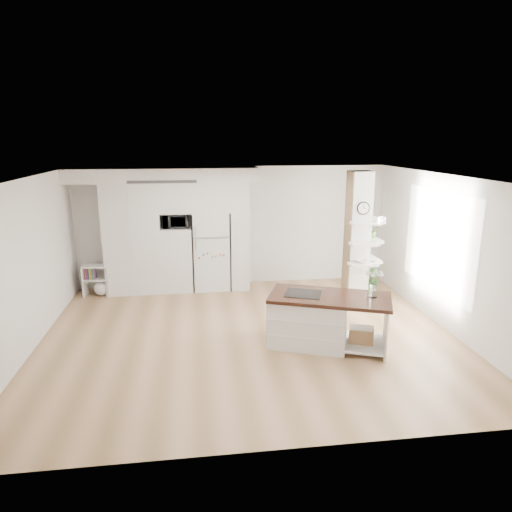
{
  "coord_description": "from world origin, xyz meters",
  "views": [
    {
      "loc": [
        -0.84,
        -7.22,
        3.31
      ],
      "look_at": [
        0.24,
        0.9,
        1.18
      ],
      "focal_mm": 32.0,
      "sensor_mm": 36.0,
      "label": 1
    }
  ],
  "objects": [
    {
      "name": "shelf_plant",
      "position": [
        2.63,
        1.3,
        1.52
      ],
      "size": [
        0.27,
        0.23,
        0.3
      ],
      "primitive_type": "imported",
      "color": "#3A772F",
      "rests_on": "column"
    },
    {
      "name": "room",
      "position": [
        0.0,
        0.0,
        1.86
      ],
      "size": [
        7.04,
        6.04,
        2.72
      ],
      "color": "white",
      "rests_on": "ground"
    },
    {
      "name": "microwave",
      "position": [
        -1.27,
        2.62,
        1.57
      ],
      "size": [
        0.54,
        0.37,
        0.3
      ],
      "primitive_type": "imported",
      "color": "#2D2D2D",
      "rests_on": "cabinet_wall"
    },
    {
      "name": "bookshelf",
      "position": [
        -2.96,
        2.5,
        0.3
      ],
      "size": [
        0.6,
        0.38,
        0.68
      ],
      "rotation": [
        0.0,
        0.0,
        -0.1
      ],
      "color": "silver",
      "rests_on": "floor"
    },
    {
      "name": "cabinet_wall",
      "position": [
        -1.45,
        2.67,
        1.51
      ],
      "size": [
        4.0,
        0.71,
        2.7
      ],
      "color": "silver",
      "rests_on": "floor"
    },
    {
      "name": "floor",
      "position": [
        0.0,
        0.0,
        0.0
      ],
      "size": [
        7.0,
        6.0,
        0.01
      ],
      "primitive_type": "cube",
      "color": "tan",
      "rests_on": "ground"
    },
    {
      "name": "floor_plant_b",
      "position": [
        3.0,
        2.0,
        0.26
      ],
      "size": [
        0.34,
        0.34,
        0.51
      ],
      "primitive_type": "imported",
      "rotation": [
        0.0,
        0.0,
        -0.2
      ],
      "color": "#3A772F",
      "rests_on": "floor"
    },
    {
      "name": "floor_plant_a",
      "position": [
        2.51,
        1.17,
        0.22
      ],
      "size": [
        0.27,
        0.23,
        0.45
      ],
      "primitive_type": "imported",
      "rotation": [
        0.0,
        0.0,
        -0.14
      ],
      "color": "#3A772F",
      "rests_on": "floor"
    },
    {
      "name": "kitchen_island",
      "position": [
        1.04,
        -0.47,
        0.45
      ],
      "size": [
        2.11,
        1.54,
        1.43
      ],
      "rotation": [
        0.0,
        0.0,
        -0.37
      ],
      "color": "silver",
      "rests_on": "floor"
    },
    {
      "name": "decor_bowl",
      "position": [
        2.3,
        0.9,
        1.0
      ],
      "size": [
        0.22,
        0.22,
        0.05
      ],
      "primitive_type": "imported",
      "color": "white",
      "rests_on": "column"
    },
    {
      "name": "pendant_light",
      "position": [
        1.7,
        0.15,
        2.12
      ],
      "size": [
        0.12,
        0.12,
        0.1
      ],
      "primitive_type": "cylinder",
      "color": "white",
      "rests_on": "room"
    },
    {
      "name": "window",
      "position": [
        3.48,
        0.3,
        1.5
      ],
      "size": [
        0.0,
        2.4,
        2.4
      ],
      "primitive_type": "plane",
      "rotation": [
        1.57,
        0.0,
        -1.57
      ],
      "color": "white",
      "rests_on": "room"
    },
    {
      "name": "column",
      "position": [
        2.38,
        1.13,
        1.35
      ],
      "size": [
        0.69,
        0.9,
        2.7
      ],
      "color": "silver",
      "rests_on": "floor"
    },
    {
      "name": "refrigerator",
      "position": [
        -0.53,
        2.68,
        0.88
      ],
      "size": [
        0.78,
        0.69,
        1.75
      ],
      "color": "white",
      "rests_on": "floor"
    }
  ]
}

